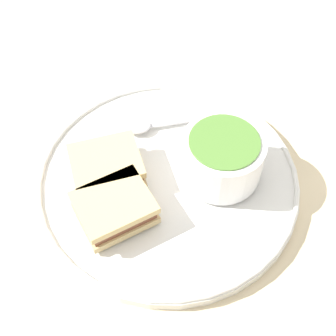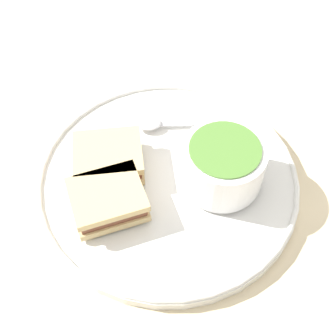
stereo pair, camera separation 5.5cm
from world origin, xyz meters
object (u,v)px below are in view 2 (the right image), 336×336
object	(u,v)px
spoon	(155,123)
sandwich_half_far	(108,199)
sandwich_half_near	(109,158)
soup_bowl	(223,164)

from	to	relation	value
spoon	sandwich_half_far	distance (m)	0.13
sandwich_half_near	sandwich_half_far	xyz separation A→B (m)	(0.04, -0.04, 0.00)
spoon	sandwich_half_far	size ratio (longest dim) A/B	0.94
soup_bowl	sandwich_half_near	world-z (taller)	soup_bowl
sandwich_half_near	sandwich_half_far	size ratio (longest dim) A/B	1.01
sandwich_half_far	soup_bowl	bearing A→B (deg)	55.55
sandwich_half_near	sandwich_half_far	world-z (taller)	same
soup_bowl	sandwich_half_far	world-z (taller)	soup_bowl
soup_bowl	sandwich_half_near	bearing A→B (deg)	-149.44
sandwich_half_near	sandwich_half_far	distance (m)	0.06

